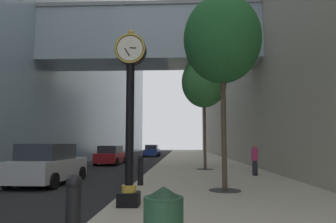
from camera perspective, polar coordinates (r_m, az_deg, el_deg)
ground_plane at (r=28.41m, az=-1.46°, el=-9.58°), size 110.00×110.00×0.00m
sidewalk_right at (r=31.37m, az=5.36°, el=-9.09°), size 6.96×80.00×0.14m
building_block_left at (r=36.92m, az=-20.27°, el=17.15°), size 23.49×80.00×32.23m
street_clock at (r=8.13m, az=-7.18°, el=0.96°), size 0.84×0.55×4.72m
bollard_nearest at (r=4.87m, az=-17.40°, el=-17.72°), size 0.24×0.24×1.15m
bollard_third at (r=9.60m, az=-7.19°, el=-12.03°), size 0.24×0.24×1.15m
bollard_fourth at (r=12.02m, az=-5.20°, el=-10.84°), size 0.24×0.24×1.15m
street_tree_near at (r=11.37m, az=10.15°, el=13.14°), size 2.78×2.78×6.95m
street_tree_mid_near at (r=19.67m, az=6.81°, el=5.50°), size 2.88×2.88×7.21m
pedestrian_walking at (r=16.10m, az=16.04°, el=-8.58°), size 0.43×0.43×1.59m
car_silver_near at (r=14.26m, az=-21.61°, el=-9.30°), size 2.14×4.47×1.73m
car_blue_mid at (r=41.08m, az=-3.04°, el=-7.41°), size 2.02×4.32×1.57m
car_red_far at (r=25.93m, az=-10.70°, el=-8.12°), size 2.03×4.59×1.56m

